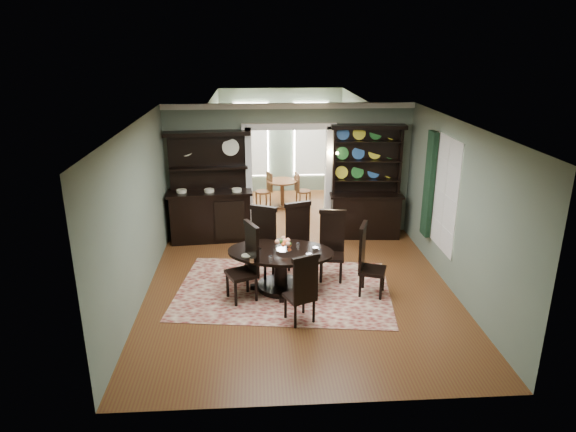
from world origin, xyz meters
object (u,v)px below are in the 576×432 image
object	(u,v)px
parlor_table	(282,190)
sideboard	(210,203)
dining_table	(281,263)
welsh_dresser	(366,197)

from	to	relation	value
parlor_table	sideboard	bearing A→B (deg)	-128.14
dining_table	welsh_dresser	xyz separation A→B (m)	(2.06, 2.58, 0.40)
welsh_dresser	parlor_table	world-z (taller)	welsh_dresser
dining_table	welsh_dresser	size ratio (longest dim) A/B	0.81
sideboard	welsh_dresser	bearing A→B (deg)	-4.60
sideboard	parlor_table	distance (m)	2.82
dining_table	sideboard	size ratio (longest dim) A/B	0.85
sideboard	dining_table	bearing A→B (deg)	-65.45
dining_table	sideboard	world-z (taller)	sideboard
welsh_dresser	sideboard	bearing A→B (deg)	-176.09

